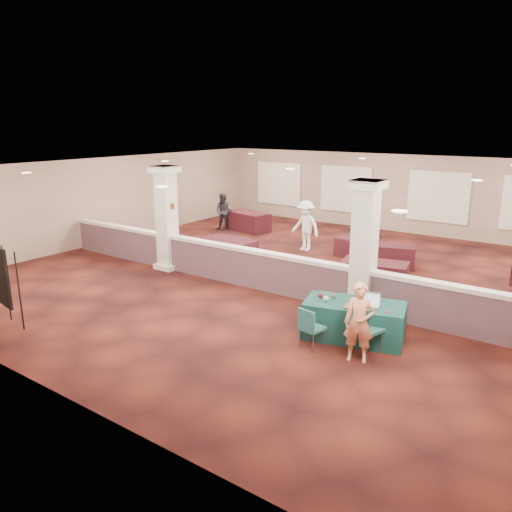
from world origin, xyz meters
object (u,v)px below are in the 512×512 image
Objects in this scene: near_table at (354,321)px; far_table_back_left at (248,221)px; far_table_front_right at (374,274)px; far_table_front_center at (386,255)px; attendee_b at (306,226)px; conf_chair_main at (364,326)px; woman at (359,322)px; far_table_back_center at (360,248)px; conf_chair_side at (310,325)px; far_table_front_left at (229,250)px; attendee_a at (224,212)px; attendee_d at (369,228)px.

far_table_back_left is at bearing 123.45° from near_table.
far_table_front_center is at bearing 102.78° from far_table_front_right.
conf_chair_main is at bearing -42.82° from attendee_b.
attendee_b reaches higher than woman.
conf_chair_side is at bearing -73.61° from far_table_back_center.
woman is at bearing -75.42° from near_table.
woman is at bearing 15.71° from conf_chair_side.
conf_chair_side reaches higher than far_table_front_center.
near_table is 2.39× the size of conf_chair_side.
far_table_back_left reaches higher than far_table_front_left.
far_table_back_left is at bearing 142.88° from conf_chair_side.
attendee_a is 6.56m from attendee_d.
near_table is 7.61m from attendee_b.
conf_chair_main is (0.47, -0.61, 0.21)m from near_table.
attendee_a is at bearing 128.33° from near_table.
conf_chair_main is 12.31m from attendee_a.
woman is 0.88× the size of attendee_b.
attendee_a is at bearing -148.17° from far_table_back_left.
far_table_front_center is 1.10× the size of far_table_back_center.
far_table_back_left reaches higher than far_table_front_center.
far_table_front_right is 3.86m from attendee_d.
attendee_b is at bearing 174.60° from far_table_front_center.
near_table is 1.13m from conf_chair_side.
far_table_front_center is 1.12× the size of attendee_a.
attendee_a is (-9.68, 7.61, 0.18)m from conf_chair_main.
attendee_a is at bearing 122.52° from woman.
far_table_front_left is at bearing 152.31° from conf_chair_side.
far_table_back_center is at bearing 121.13° from far_table_front_right.
near_table is 1.30× the size of far_table_back_center.
conf_chair_side is 7.50m from far_table_back_center.
attendee_b is (1.35, 2.70, 0.53)m from far_table_front_left.
far_table_front_center reaches higher than far_table_back_center.
conf_chair_side reaches higher than far_table_back_center.
far_table_back_center is at bearing 40.72° from far_table_front_left.
near_table is at bearing -42.12° from far_table_back_left.
attendee_a is at bearing 173.06° from far_table_back_center.
woman is at bearing -59.68° from attendee_a.
far_table_back_left is at bearing 2.51° from attendee_d.
attendee_d is (-0.02, 0.75, 0.58)m from far_table_back_center.
attendee_d is at bearing 91.35° from far_table_back_center.
near_table is at bearing -75.26° from far_table_front_center.
far_table_front_left is at bearing -139.28° from far_table_back_center.
conf_chair_side is 1.06m from woman.
far_table_front_left is 5.00m from far_table_front_right.
conf_chair_main is 0.57× the size of attendee_d.
near_table is 7.45m from attendee_d.
far_table_back_left is 4.03m from attendee_b.
far_table_front_left is 4.91m from attendee_a.
far_table_front_right is (-1.47, 4.10, -0.24)m from conf_chair_main.
near_table is at bearing 119.33° from attendee_d.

